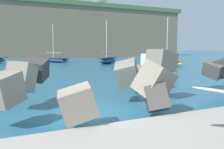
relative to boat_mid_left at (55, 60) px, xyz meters
name	(u,v)px	position (x,y,z in m)	size (l,w,h in m)	color
ground_plane	(88,115)	(-5.42, -33.36, -0.46)	(400.00, 400.00, 0.00)	#235B7A
breakwater_jetty	(42,79)	(-6.84, -32.20, 0.83)	(33.00, 6.47, 2.71)	#4C4944
boat_mid_left	(55,60)	(0.00, 0.00, 0.00)	(4.67, 5.20, 6.66)	navy
boat_mid_centre	(108,60)	(6.79, -7.26, 0.11)	(4.58, 3.97, 6.87)	navy
boat_mid_right	(168,63)	(12.01, -15.82, 0.06)	(2.35, 4.39, 6.55)	#EAC64C
boat_far_right	(150,69)	(3.50, -24.04, 0.17)	(5.73, 3.70, 2.09)	#1E6656
mooring_buoy_inner	(30,64)	(-4.94, -6.88, -0.24)	(0.44, 0.44, 0.44)	#E54C1E
mooring_buoy_middle	(128,64)	(7.93, -11.79, -0.24)	(0.44, 0.44, 0.44)	silver
headland_bluff	(11,32)	(-5.80, 37.60, 7.09)	(101.54, 34.87, 15.06)	#847056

